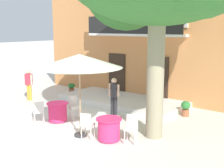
% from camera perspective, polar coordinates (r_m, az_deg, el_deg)
% --- Properties ---
extents(ground_plane, '(120.00, 120.00, 0.00)m').
position_cam_1_polar(ground_plane, '(12.15, -7.82, -7.09)').
color(ground_plane, silver).
extents(building_facade, '(13.00, 5.09, 7.50)m').
position_cam_1_polar(building_facade, '(17.25, 8.63, 10.79)').
color(building_facade, '#CC844C').
rests_on(building_facade, ground).
extents(entrance_step_platform, '(6.25, 2.72, 0.25)m').
position_cam_1_polar(entrance_step_platform, '(14.87, 1.85, -3.17)').
color(entrance_step_platform, silver).
rests_on(entrance_step_platform, ground).
extents(cafe_table_near_tree, '(0.86, 0.86, 0.76)m').
position_cam_1_polar(cafe_table_near_tree, '(9.98, -0.60, -8.63)').
color(cafe_table_near_tree, '#E52D66').
rests_on(cafe_table_near_tree, ground).
extents(cafe_chair_near_tree_0, '(0.52, 0.52, 0.91)m').
position_cam_1_polar(cafe_chair_near_tree_0, '(9.81, 3.76, -8.15)').
color(cafe_chair_near_tree_0, silver).
rests_on(cafe_chair_near_tree_0, ground).
extents(cafe_chair_near_tree_1, '(0.52, 0.52, 0.91)m').
position_cam_1_polar(cafe_chair_near_tree_1, '(10.11, -4.82, -7.59)').
color(cafe_chair_near_tree_1, silver).
rests_on(cafe_chair_near_tree_1, ground).
extents(cafe_table_middle, '(0.86, 0.86, 0.76)m').
position_cam_1_polar(cafe_table_middle, '(12.13, -10.39, -5.27)').
color(cafe_table_middle, '#E52D66').
rests_on(cafe_table_middle, ground).
extents(cafe_chair_middle_0, '(0.55, 0.55, 0.91)m').
position_cam_1_polar(cafe_chair_middle_0, '(11.91, -13.89, -5.03)').
color(cafe_chair_middle_0, silver).
rests_on(cafe_chair_middle_0, ground).
extents(cafe_chair_middle_1, '(0.52, 0.52, 0.91)m').
position_cam_1_polar(cafe_chair_middle_1, '(12.43, -7.29, -4.13)').
color(cafe_chair_middle_1, silver).
rests_on(cafe_chair_middle_1, ground).
extents(cafe_umbrella, '(2.90, 2.90, 2.85)m').
position_cam_1_polar(cafe_umbrella, '(9.93, -6.31, 4.37)').
color(cafe_umbrella, '#997A56').
rests_on(cafe_umbrella, ground).
extents(ground_planter_left, '(0.39, 0.39, 0.61)m').
position_cam_1_polar(ground_planter_left, '(17.00, -7.77, -0.73)').
color(ground_planter_left, '#995638').
rests_on(ground_planter_left, ground).
extents(ground_planter_right, '(0.40, 0.40, 0.66)m').
position_cam_1_polar(ground_planter_right, '(12.99, 13.95, -4.44)').
color(ground_planter_right, '#995638').
rests_on(ground_planter_right, ground).
extents(pedestrian_near_entrance, '(0.53, 0.40, 1.69)m').
position_cam_1_polar(pedestrian_near_entrance, '(12.23, 0.38, -2.23)').
color(pedestrian_near_entrance, '#232328').
rests_on(pedestrian_near_entrance, ground).
extents(pedestrian_mid_plaza, '(0.53, 0.37, 1.62)m').
position_cam_1_polar(pedestrian_mid_plaza, '(15.81, -15.67, 0.19)').
color(pedestrian_mid_plaza, gold).
rests_on(pedestrian_mid_plaza, ground).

